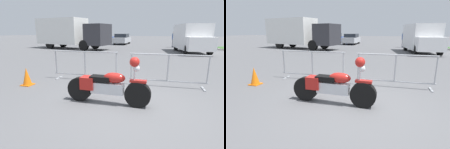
{
  "view_description": "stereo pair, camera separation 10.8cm",
  "coord_description": "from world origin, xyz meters",
  "views": [
    {
      "loc": [
        0.76,
        -3.9,
        1.77
      ],
      "look_at": [
        -0.5,
        0.38,
        0.65
      ],
      "focal_mm": 28.0,
      "sensor_mm": 36.0,
      "label": 1
    },
    {
      "loc": [
        0.86,
        -3.87,
        1.77
      ],
      "look_at": [
        -0.5,
        0.38,
        0.65
      ],
      "focal_mm": 28.0,
      "sensor_mm": 36.0,
      "label": 2
    }
  ],
  "objects": [
    {
      "name": "crowd_barrier_far",
      "position": [
        0.93,
        1.79,
        0.56
      ],
      "size": [
        2.43,
        0.54,
        1.07
      ],
      "rotation": [
        0.0,
        0.0,
        0.04
      ],
      "color": "#9EA0A5",
      "rests_on": "ground"
    },
    {
      "name": "parked_car_blue",
      "position": [
        -7.42,
        20.16,
        0.73
      ],
      "size": [
        1.76,
        4.26,
        1.44
      ],
      "rotation": [
        0.0,
        0.0,
        1.56
      ],
      "color": "#284799",
      "rests_on": "ground"
    },
    {
      "name": "traffic_cone",
      "position": [
        -3.54,
        0.67,
        0.29
      ],
      "size": [
        0.34,
        0.34,
        0.59
      ],
      "color": "orange",
      "rests_on": "ground"
    },
    {
      "name": "parked_car_silver",
      "position": [
        -4.73,
        19.59,
        0.7
      ],
      "size": [
        1.7,
        4.1,
        1.39
      ],
      "rotation": [
        0.0,
        0.0,
        1.56
      ],
      "color": "#B7BABF",
      "rests_on": "ground"
    },
    {
      "name": "parked_car_black",
      "position": [
        -10.12,
        20.07,
        0.77
      ],
      "size": [
        1.87,
        4.51,
        1.53
      ],
      "rotation": [
        0.0,
        0.0,
        1.56
      ],
      "color": "black",
      "rests_on": "ground"
    },
    {
      "name": "ground_plane",
      "position": [
        0.0,
        0.0,
        0.0
      ],
      "size": [
        120.0,
        120.0,
        0.0
      ],
      "primitive_type": "plane",
      "color": "#5B5B5E"
    },
    {
      "name": "delivery_van",
      "position": [
        2.91,
        12.23,
        1.24
      ],
      "size": [
        2.75,
        5.25,
        2.31
      ],
      "rotation": [
        0.0,
        0.0,
        -1.4
      ],
      "color": "white",
      "rests_on": "ground"
    },
    {
      "name": "pedestrian",
      "position": [
        1.72,
        16.7,
        0.92
      ],
      "size": [
        0.46,
        0.46,
        1.69
      ],
      "rotation": [
        0.0,
        0.0,
        2.67
      ],
      "color": "#262838",
      "rests_on": "ground"
    },
    {
      "name": "crowd_barrier_near",
      "position": [
        -1.94,
        1.79,
        0.56
      ],
      "size": [
        2.43,
        0.54,
        1.07
      ],
      "rotation": [
        0.0,
        0.0,
        0.04
      ],
      "color": "#9EA0A5",
      "rests_on": "ground"
    },
    {
      "name": "box_truck",
      "position": [
        -8.5,
        12.18,
        1.64
      ],
      "size": [
        7.98,
        3.63,
        2.98
      ],
      "rotation": [
        0.0,
        0.0,
        -0.19
      ],
      "color": "white",
      "rests_on": "ground"
    },
    {
      "name": "motorcycle",
      "position": [
        -0.51,
        -0.02,
        0.46
      ],
      "size": [
        2.12,
        0.31,
        1.2
      ],
      "rotation": [
        0.0,
        0.0,
        0.0
      ],
      "color": "black",
      "rests_on": "ground"
    }
  ]
}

